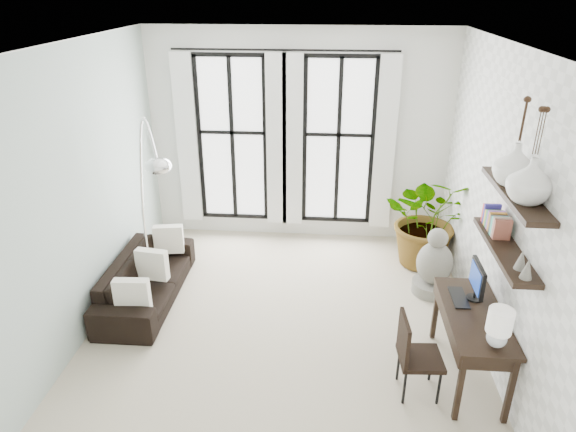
# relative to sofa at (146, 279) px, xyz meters

# --- Properties ---
(floor) EXTENTS (5.00, 5.00, 0.00)m
(floor) POSITION_rel_sofa_xyz_m (1.80, -0.47, -0.28)
(floor) COLOR #BCAF96
(floor) RESTS_ON ground
(ceiling) EXTENTS (5.00, 5.00, 0.00)m
(ceiling) POSITION_rel_sofa_xyz_m (1.80, -0.47, 2.92)
(ceiling) COLOR white
(ceiling) RESTS_ON wall_back
(wall_left) EXTENTS (0.00, 5.00, 5.00)m
(wall_left) POSITION_rel_sofa_xyz_m (-0.45, -0.47, 1.32)
(wall_left) COLOR #A7BAB2
(wall_left) RESTS_ON floor
(wall_right) EXTENTS (0.00, 5.00, 5.00)m
(wall_right) POSITION_rel_sofa_xyz_m (4.05, -0.47, 1.32)
(wall_right) COLOR white
(wall_right) RESTS_ON floor
(wall_back) EXTENTS (4.50, 0.00, 4.50)m
(wall_back) POSITION_rel_sofa_xyz_m (1.80, 2.03, 1.32)
(wall_back) COLOR white
(wall_back) RESTS_ON floor
(windows) EXTENTS (3.26, 0.13, 2.65)m
(windows) POSITION_rel_sofa_xyz_m (1.60, 1.96, 1.28)
(windows) COLOR white
(windows) RESTS_ON wall_back
(wall_shelves) EXTENTS (0.25, 1.30, 0.60)m
(wall_shelves) POSITION_rel_sofa_xyz_m (3.91, -1.10, 1.44)
(wall_shelves) COLOR black
(wall_shelves) RESTS_ON wall_right
(sofa) EXTENTS (0.77, 1.95, 0.57)m
(sofa) POSITION_rel_sofa_xyz_m (0.00, 0.00, 0.00)
(sofa) COLOR black
(sofa) RESTS_ON floor
(throw_pillows) EXTENTS (0.40, 1.52, 0.40)m
(throw_pillows) POSITION_rel_sofa_xyz_m (0.10, 0.00, 0.22)
(throw_pillows) COLOR white
(throw_pillows) RESTS_ON sofa
(plant) EXTENTS (1.30, 1.13, 1.41)m
(plant) POSITION_rel_sofa_xyz_m (3.70, 1.23, 0.42)
(plant) COLOR #2D7228
(plant) RESTS_ON floor
(desk) EXTENTS (0.56, 1.32, 1.17)m
(desk) POSITION_rel_sofa_xyz_m (3.75, -1.18, 0.44)
(desk) COLOR black
(desk) RESTS_ON floor
(desk_chair) EXTENTS (0.44, 0.44, 0.87)m
(desk_chair) POSITION_rel_sofa_xyz_m (3.14, -1.41, 0.21)
(desk_chair) COLOR black
(desk_chair) RESTS_ON floor
(arc_lamp) EXTENTS (0.73, 0.68, 2.33)m
(arc_lamp) POSITION_rel_sofa_xyz_m (0.11, 0.22, 1.44)
(arc_lamp) COLOR silver
(arc_lamp) RESTS_ON floor
(buddha) EXTENTS (0.51, 0.51, 0.92)m
(buddha) POSITION_rel_sofa_xyz_m (3.67, 0.45, 0.10)
(buddha) COLOR gray
(buddha) RESTS_ON floor
(vase_a) EXTENTS (0.37, 0.37, 0.38)m
(vase_a) POSITION_rel_sofa_xyz_m (3.91, -1.39, 1.98)
(vase_a) COLOR white
(vase_a) RESTS_ON shelf_upper
(vase_b) EXTENTS (0.37, 0.37, 0.38)m
(vase_b) POSITION_rel_sofa_xyz_m (3.91, -0.99, 1.98)
(vase_b) COLOR white
(vase_b) RESTS_ON shelf_upper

